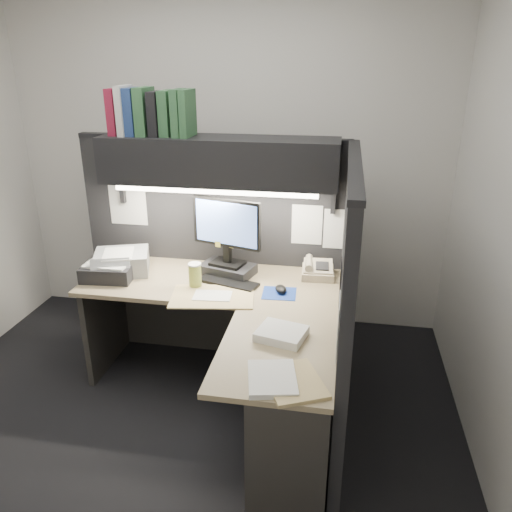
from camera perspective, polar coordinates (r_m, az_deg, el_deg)
name	(u,v)px	position (r m, az deg, el deg)	size (l,w,h in m)	color
floor	(177,423)	(3.32, -9.04, -18.28)	(3.50, 3.50, 0.00)	black
wall_back	(227,161)	(4.06, -3.34, 10.76)	(3.50, 0.04, 2.70)	silver
partition_back	(215,251)	(3.68, -4.73, 0.60)	(1.90, 0.06, 1.60)	black
partition_right	(344,308)	(2.88, 10.07, -5.87)	(0.06, 1.50, 1.60)	black
desk	(243,370)	(2.95, -1.52, -12.86)	(1.70, 1.53, 0.73)	#998461
overhead_shelf	(219,161)	(3.29, -4.27, 10.82)	(1.55, 0.34, 0.30)	black
task_light_tube	(214,192)	(3.20, -4.80, 7.35)	(0.04, 0.04, 1.32)	white
monitor	(227,245)	(3.37, -3.31, 1.25)	(0.48, 0.31, 0.53)	black
keyboard	(229,282)	(3.30, -3.14, -3.03)	(0.40, 0.13, 0.02)	black
mousepad	(279,293)	(3.17, 2.68, -4.28)	(0.21, 0.19, 0.00)	navy
mouse	(281,289)	(3.17, 2.86, -3.78)	(0.07, 0.11, 0.04)	black
telephone	(318,270)	(3.42, 7.09, -1.66)	(0.21, 0.22, 0.09)	#B6A78C
coffee_cup	(195,276)	(3.25, -6.98, -2.28)	(0.08, 0.08, 0.15)	#C1C34E
printer	(122,262)	(3.58, -15.07, -0.66)	(0.36, 0.30, 0.14)	#949799
notebook_stack	(110,270)	(3.52, -16.37, -1.60)	(0.33, 0.28, 0.10)	black
open_folder	(213,297)	(3.13, -4.99, -4.64)	(0.51, 0.33, 0.01)	tan
paper_stack_a	(281,334)	(2.68, 2.93, -8.85)	(0.25, 0.21, 0.05)	white
paper_stack_b	(272,379)	(2.36, 1.86, -13.83)	(0.22, 0.27, 0.03)	white
manila_stack	(294,382)	(2.36, 4.34, -14.13)	(0.24, 0.31, 0.02)	tan
binder_row	(151,112)	(3.39, -11.95, 15.78)	(0.54, 0.25, 0.31)	maroon
pinned_papers	(259,238)	(3.17, 0.33, 2.09)	(1.76, 1.31, 0.51)	white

